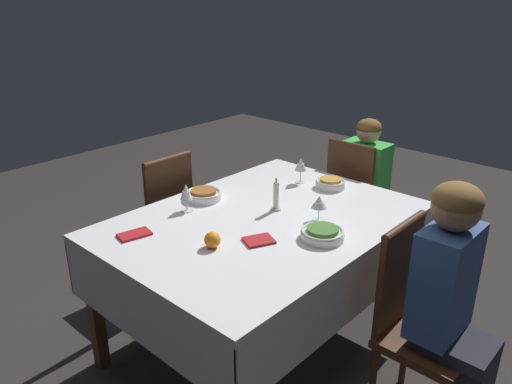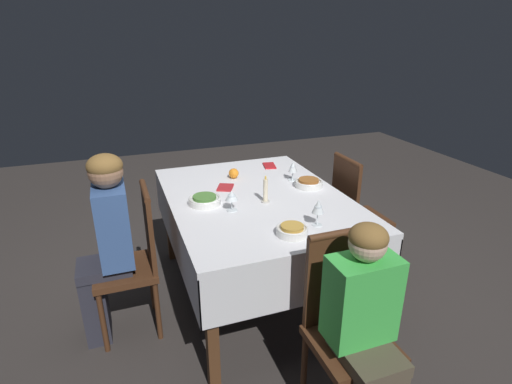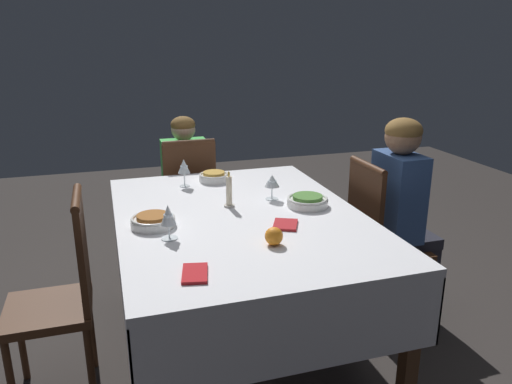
{
  "view_description": "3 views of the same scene",
  "coord_description": "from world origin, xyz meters",
  "px_view_note": "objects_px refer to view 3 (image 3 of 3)",
  "views": [
    {
      "loc": [
        1.72,
        1.52,
        1.84
      ],
      "look_at": [
        -0.02,
        -0.07,
        0.89
      ],
      "focal_mm": 35.0,
      "sensor_mm": 36.0,
      "label": 1
    },
    {
      "loc": [
        -2.31,
        0.84,
        1.79
      ],
      "look_at": [
        -0.07,
        0.03,
        0.83
      ],
      "focal_mm": 28.0,
      "sensor_mm": 36.0,
      "label": 2
    },
    {
      "loc": [
        2.15,
        -0.58,
        1.59
      ],
      "look_at": [
        0.07,
        0.06,
        0.9
      ],
      "focal_mm": 35.0,
      "sensor_mm": 36.0,
      "label": 3
    }
  ],
  "objects_px": {
    "candle_centerpiece": "(229,193)",
    "napkin_red_folded": "(285,225)",
    "wine_glass_north": "(272,182)",
    "orange_fruit": "(274,236)",
    "wine_glass_west": "(184,167)",
    "chair_north": "(379,238)",
    "bowl_south": "(153,221)",
    "dining_table": "(240,231)",
    "chair_south": "(63,291)",
    "person_adult_denim": "(405,210)",
    "bowl_west": "(214,177)",
    "napkin_spare_side": "(195,273)",
    "bowl_north": "(307,201)",
    "wine_glass_south": "(168,216)",
    "person_child_green": "(184,184)",
    "chair_west": "(189,201)"
  },
  "relations": [
    {
      "from": "candle_centerpiece",
      "to": "napkin_red_folded",
      "type": "height_order",
      "value": "candle_centerpiece"
    },
    {
      "from": "wine_glass_north",
      "to": "orange_fruit",
      "type": "distance_m",
      "value": 0.59
    },
    {
      "from": "wine_glass_west",
      "to": "candle_centerpiece",
      "type": "xyz_separation_m",
      "value": [
        0.41,
        0.15,
        -0.04
      ]
    },
    {
      "from": "chair_north",
      "to": "bowl_south",
      "type": "relative_size",
      "value": 4.84
    },
    {
      "from": "dining_table",
      "to": "chair_south",
      "type": "distance_m",
      "value": 0.83
    },
    {
      "from": "chair_north",
      "to": "napkin_red_folded",
      "type": "distance_m",
      "value": 0.76
    },
    {
      "from": "person_adult_denim",
      "to": "bowl_west",
      "type": "xyz_separation_m",
      "value": [
        -0.5,
        -0.96,
        0.13
      ]
    },
    {
      "from": "dining_table",
      "to": "orange_fruit",
      "type": "bearing_deg",
      "value": 5.61
    },
    {
      "from": "bowl_south",
      "to": "napkin_spare_side",
      "type": "bearing_deg",
      "value": 9.88
    },
    {
      "from": "bowl_north",
      "to": "dining_table",
      "type": "bearing_deg",
      "value": -87.69
    },
    {
      "from": "person_adult_denim",
      "to": "bowl_north",
      "type": "xyz_separation_m",
      "value": [
        0.06,
        -0.61,
        0.13
      ]
    },
    {
      "from": "person_adult_denim",
      "to": "bowl_south",
      "type": "distance_m",
      "value": 1.38
    },
    {
      "from": "bowl_west",
      "to": "candle_centerpiece",
      "type": "relative_size",
      "value": 0.95
    },
    {
      "from": "wine_glass_north",
      "to": "wine_glass_south",
      "type": "bearing_deg",
      "value": -57.61
    },
    {
      "from": "person_child_green",
      "to": "candle_centerpiece",
      "type": "relative_size",
      "value": 5.93
    },
    {
      "from": "person_child_green",
      "to": "bowl_south",
      "type": "bearing_deg",
      "value": 74.78
    },
    {
      "from": "napkin_red_folded",
      "to": "candle_centerpiece",
      "type": "bearing_deg",
      "value": -151.86
    },
    {
      "from": "chair_west",
      "to": "bowl_north",
      "type": "relative_size",
      "value": 4.66
    },
    {
      "from": "person_child_green",
      "to": "bowl_north",
      "type": "distance_m",
      "value": 1.26
    },
    {
      "from": "wine_glass_north",
      "to": "wine_glass_west",
      "type": "distance_m",
      "value": 0.53
    },
    {
      "from": "bowl_west",
      "to": "dining_table",
      "type": "bearing_deg",
      "value": -0.68
    },
    {
      "from": "person_child_green",
      "to": "wine_glass_south",
      "type": "distance_m",
      "value": 1.44
    },
    {
      "from": "chair_south",
      "to": "candle_centerpiece",
      "type": "xyz_separation_m",
      "value": [
        -0.16,
        0.8,
        0.33
      ]
    },
    {
      "from": "wine_glass_south",
      "to": "napkin_spare_side",
      "type": "distance_m",
      "value": 0.37
    },
    {
      "from": "orange_fruit",
      "to": "wine_glass_south",
      "type": "bearing_deg",
      "value": -115.29
    },
    {
      "from": "person_adult_denim",
      "to": "wine_glass_west",
      "type": "distance_m",
      "value": 1.24
    },
    {
      "from": "dining_table",
      "to": "bowl_west",
      "type": "xyz_separation_m",
      "value": [
        -0.58,
        0.01,
        0.12
      ]
    },
    {
      "from": "chair_south",
      "to": "wine_glass_west",
      "type": "bearing_deg",
      "value": 131.38
    },
    {
      "from": "napkin_red_folded",
      "to": "napkin_spare_side",
      "type": "height_order",
      "value": "same"
    },
    {
      "from": "chair_south",
      "to": "bowl_west",
      "type": "bearing_deg",
      "value": 126.97
    },
    {
      "from": "chair_south",
      "to": "orange_fruit",
      "type": "xyz_separation_m",
      "value": [
        0.35,
        0.85,
        0.29
      ]
    },
    {
      "from": "dining_table",
      "to": "bowl_north",
      "type": "height_order",
      "value": "bowl_north"
    },
    {
      "from": "bowl_north",
      "to": "chair_west",
      "type": "bearing_deg",
      "value": -156.99
    },
    {
      "from": "person_child_green",
      "to": "wine_glass_south",
      "type": "height_order",
      "value": "person_child_green"
    },
    {
      "from": "wine_glass_north",
      "to": "napkin_spare_side",
      "type": "distance_m",
      "value": 0.91
    },
    {
      "from": "wine_glass_north",
      "to": "bowl_south",
      "type": "height_order",
      "value": "wine_glass_north"
    },
    {
      "from": "person_adult_denim",
      "to": "person_child_green",
      "type": "xyz_separation_m",
      "value": [
        -1.1,
        -1.04,
        -0.08
      ]
    },
    {
      "from": "chair_south",
      "to": "bowl_north",
      "type": "relative_size",
      "value": 4.66
    },
    {
      "from": "chair_north",
      "to": "wine_glass_north",
      "type": "distance_m",
      "value": 0.7
    },
    {
      "from": "chair_west",
      "to": "napkin_red_folded",
      "type": "bearing_deg",
      "value": 100.63
    },
    {
      "from": "candle_centerpiece",
      "to": "person_adult_denim",
      "type": "bearing_deg",
      "value": 87.59
    },
    {
      "from": "chair_south",
      "to": "candle_centerpiece",
      "type": "relative_size",
      "value": 5.27
    },
    {
      "from": "bowl_west",
      "to": "orange_fruit",
      "type": "distance_m",
      "value": 0.97
    },
    {
      "from": "chair_west",
      "to": "bowl_north",
      "type": "bearing_deg",
      "value": 113.01
    },
    {
      "from": "chair_south",
      "to": "wine_glass_north",
      "type": "xyz_separation_m",
      "value": [
        -0.2,
        1.04,
        0.35
      ]
    },
    {
      "from": "person_child_green",
      "to": "orange_fruit",
      "type": "bearing_deg",
      "value": 94.16
    },
    {
      "from": "wine_glass_west",
      "to": "napkin_spare_side",
      "type": "bearing_deg",
      "value": -7.57
    },
    {
      "from": "bowl_north",
      "to": "wine_glass_south",
      "type": "height_order",
      "value": "wine_glass_south"
    },
    {
      "from": "chair_west",
      "to": "bowl_south",
      "type": "height_order",
      "value": "chair_west"
    },
    {
      "from": "chair_south",
      "to": "napkin_spare_side",
      "type": "height_order",
      "value": "chair_south"
    }
  ]
}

